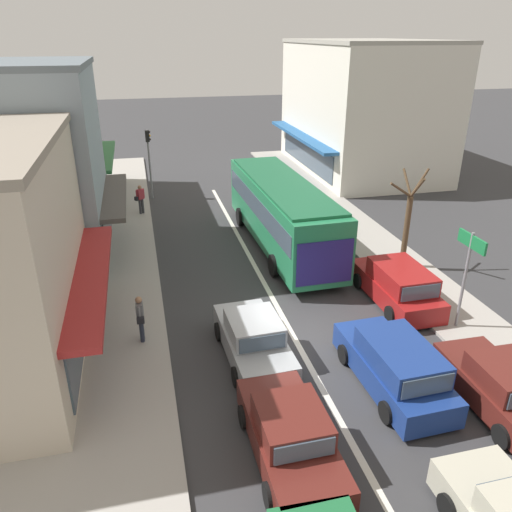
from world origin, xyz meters
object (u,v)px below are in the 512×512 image
wagon_behind_bus_mid (395,366)px  traffic_light_downstreet (149,153)px  sedan_adjacent_lane_lead (290,436)px  city_bus (282,210)px  pedestrian_with_handbag_near (140,316)px  parked_sedan_kerb_front (503,389)px  parked_wagon_kerb_second (397,285)px  street_tree_right (407,224)px  pedestrian_browsing_midblock (140,198)px  directional_road_sign (469,259)px  sedan_queue_gap_filler (253,339)px

wagon_behind_bus_mid → traffic_light_downstreet: bearing=106.5°
sedan_adjacent_lane_lead → city_bus: bearing=75.0°
traffic_light_downstreet → pedestrian_with_handbag_near: bearing=-93.7°
city_bus → sedan_adjacent_lane_lead: city_bus is taller
city_bus → wagon_behind_bus_mid: bearing=-88.5°
wagon_behind_bus_mid → parked_sedan_kerb_front: bearing=-31.6°
parked_wagon_kerb_second → sedan_adjacent_lane_lead: bearing=-134.0°
street_tree_right → wagon_behind_bus_mid: bearing=-120.0°
wagon_behind_bus_mid → parked_wagon_kerb_second: (2.49, 4.57, 0.00)m
sedan_adjacent_lane_lead → pedestrian_browsing_midblock: bearing=99.2°
city_bus → pedestrian_browsing_midblock: bearing=136.6°
pedestrian_browsing_midblock → sedan_adjacent_lane_lead: bearing=-80.8°
parked_wagon_kerb_second → city_bus: bearing=113.7°
sedan_adjacent_lane_lead → directional_road_sign: (7.35, 4.21, 2.01)m
city_bus → sedan_adjacent_lane_lead: bearing=-105.0°
sedan_adjacent_lane_lead → traffic_light_downstreet: traffic_light_downstreet is taller
parked_sedan_kerb_front → pedestrian_with_handbag_near: (-9.46, 5.44, 0.40)m
sedan_queue_gap_filler → directional_road_sign: (7.28, 0.01, 2.01)m
parked_sedan_kerb_front → street_tree_right: street_tree_right is taller
wagon_behind_bus_mid → parked_sedan_kerb_front: (2.44, -1.50, -0.08)m
directional_road_sign → sedan_queue_gap_filler: bearing=-179.9°
directional_road_sign → pedestrian_browsing_midblock: size_ratio=2.21×
city_bus → street_tree_right: (4.48, -3.60, 0.21)m
directional_road_sign → pedestrian_browsing_midblock: (-10.39, 14.57, -1.61)m
wagon_behind_bus_mid → traffic_light_downstreet: (-5.97, 20.20, 2.11)m
city_bus → pedestrian_with_handbag_near: bearing=-134.3°
parked_sedan_kerb_front → pedestrian_browsing_midblock: pedestrian_browsing_midblock is taller
directional_road_sign → parked_sedan_kerb_front: bearing=-107.6°
sedan_adjacent_lane_lead → wagon_behind_bus_mid: bearing=26.4°
city_bus → parked_sedan_kerb_front: 12.71m
sedan_adjacent_lane_lead → pedestrian_browsing_midblock: pedestrian_browsing_midblock is taller
pedestrian_with_handbag_near → pedestrian_browsing_midblock: same height
city_bus → parked_wagon_kerb_second: (2.76, -6.30, -1.14)m
street_tree_right → pedestrian_browsing_midblock: bearing=138.4°
pedestrian_with_handbag_near → sedan_adjacent_lane_lead: bearing=-59.9°
parked_wagon_kerb_second → street_tree_right: street_tree_right is taller
parked_wagon_kerb_second → directional_road_sign: (1.18, -2.18, 1.93)m
directional_road_sign → wagon_behind_bus_mid: bearing=-147.0°
city_bus → sedan_queue_gap_filler: bearing=-111.5°
sedan_queue_gap_filler → street_tree_right: size_ratio=0.96×
wagon_behind_bus_mid → pedestrian_with_handbag_near: (-7.03, 3.95, 0.32)m
sedan_queue_gap_filler → pedestrian_with_handbag_near: pedestrian_with_handbag_near is taller
sedan_queue_gap_filler → traffic_light_downstreet: bearing=97.5°
parked_wagon_kerb_second → pedestrian_with_handbag_near: size_ratio=2.77×
wagon_behind_bus_mid → parked_wagon_kerb_second: size_ratio=1.01×
city_bus → sedan_adjacent_lane_lead: size_ratio=2.59×
sedan_adjacent_lane_lead → parked_wagon_kerb_second: parked_wagon_kerb_second is taller
wagon_behind_bus_mid → pedestrian_with_handbag_near: pedestrian_with_handbag_near is taller
street_tree_right → pedestrian_browsing_midblock: 14.63m
city_bus → pedestrian_browsing_midblock: 8.90m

